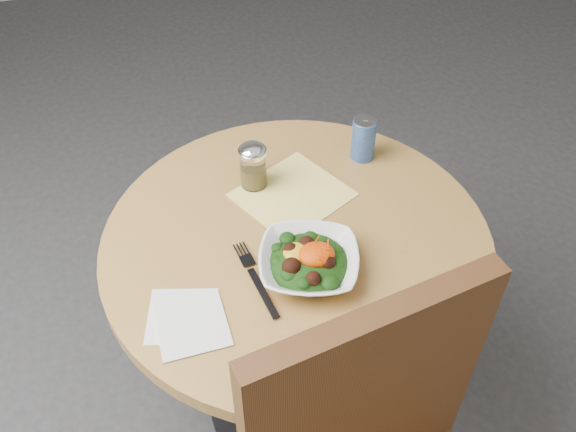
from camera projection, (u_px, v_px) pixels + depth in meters
The scene contains 8 objects.
ground at pixel (294, 401), 2.00m from camera, with size 6.00×6.00×0.00m, color #2A2A2D.
table at pixel (296, 292), 1.61m from camera, with size 0.90×0.90×0.75m.
cloth_napkin at pixel (293, 195), 1.57m from camera, with size 0.24×0.22×0.00m, color yellow.
paper_napkins at pixel (187, 321), 1.31m from camera, with size 0.17×0.19×0.00m.
salad_bowl at pixel (309, 262), 1.38m from camera, with size 0.27×0.27×0.08m.
fork at pixel (255, 276), 1.38m from camera, with size 0.06×0.22×0.00m.
spice_shaker at pixel (253, 166), 1.56m from camera, with size 0.07×0.07×0.12m.
beverage_can at pixel (364, 139), 1.64m from camera, with size 0.06×0.06×0.12m.
Camera 1 is at (-0.27, -0.97, 1.83)m, focal length 40.00 mm.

